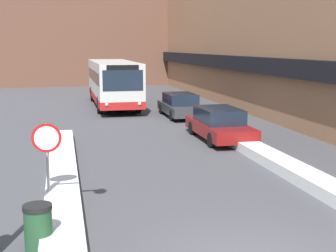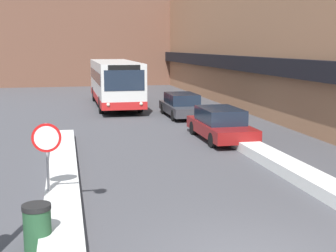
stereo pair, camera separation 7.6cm
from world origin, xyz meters
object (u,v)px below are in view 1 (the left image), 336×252
parked_car_front (219,124)px  city_bus (113,82)px  trash_bin (38,227)px  stop_sign (47,146)px  parked_car_middle (180,105)px

parked_car_front → city_bus: bearing=104.7°
city_bus → trash_bin: size_ratio=11.68×
city_bus → stop_sign: bearing=-100.8°
parked_car_front → parked_car_middle: size_ratio=1.03×
city_bus → trash_bin: city_bus is taller
parked_car_front → stop_sign: (-7.15, -7.16, 0.84)m
parked_car_front → parked_car_middle: bearing=90.0°
stop_sign → trash_bin: size_ratio=2.26×
city_bus → parked_car_middle: size_ratio=2.40×
parked_car_front → stop_sign: 10.16m
city_bus → trash_bin: bearing=-99.8°
stop_sign → parked_car_front: bearing=45.1°
parked_car_front → parked_car_middle: parked_car_front is taller
stop_sign → trash_bin: (-0.13, -2.87, -1.07)m
city_bus → parked_car_middle: (3.33, -5.74, -1.00)m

